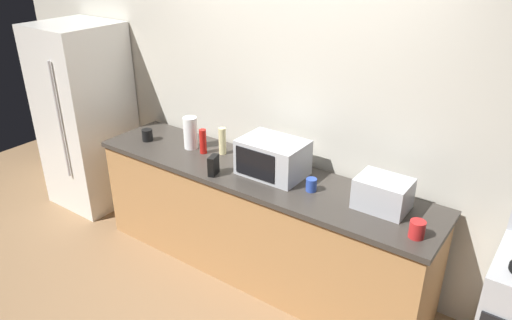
# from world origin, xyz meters

# --- Properties ---
(ground_plane) EXTENTS (8.00, 8.00, 0.00)m
(ground_plane) POSITION_xyz_m (0.00, 0.00, 0.00)
(ground_plane) COLOR #93704C
(back_wall) EXTENTS (6.40, 0.10, 2.70)m
(back_wall) POSITION_xyz_m (0.00, 0.81, 1.35)
(back_wall) COLOR beige
(back_wall) RESTS_ON ground_plane
(counter_run) EXTENTS (2.84, 0.64, 0.90)m
(counter_run) POSITION_xyz_m (0.00, 0.40, 0.45)
(counter_run) COLOR #B27F4C
(counter_run) RESTS_ON ground_plane
(refrigerator) EXTENTS (0.72, 0.73, 1.80)m
(refrigerator) POSITION_xyz_m (-2.05, 0.40, 0.90)
(refrigerator) COLOR white
(refrigerator) RESTS_ON ground_plane
(microwave) EXTENTS (0.48, 0.35, 0.27)m
(microwave) POSITION_xyz_m (0.12, 0.45, 1.04)
(microwave) COLOR #B7BABF
(microwave) RESTS_ON counter_run
(toaster_oven) EXTENTS (0.34, 0.26, 0.21)m
(toaster_oven) POSITION_xyz_m (0.97, 0.46, 1.01)
(toaster_oven) COLOR #B7BABF
(toaster_oven) RESTS_ON counter_run
(paper_towel_roll) EXTENTS (0.12, 0.12, 0.27)m
(paper_towel_roll) POSITION_xyz_m (-0.70, 0.45, 1.04)
(paper_towel_roll) COLOR white
(paper_towel_roll) RESTS_ON counter_run
(cordless_phone) EXTENTS (0.08, 0.12, 0.15)m
(cordless_phone) POSITION_xyz_m (-0.24, 0.18, 0.98)
(cordless_phone) COLOR black
(cordless_phone) RESTS_ON counter_run
(bottle_hot_sauce) EXTENTS (0.06, 0.06, 0.21)m
(bottle_hot_sauce) POSITION_xyz_m (-0.55, 0.43, 1.00)
(bottle_hot_sauce) COLOR red
(bottle_hot_sauce) RESTS_ON counter_run
(bottle_hand_soap) EXTENTS (0.06, 0.06, 0.22)m
(bottle_hand_soap) POSITION_xyz_m (-0.42, 0.51, 1.01)
(bottle_hand_soap) COLOR beige
(bottle_hand_soap) RESTS_ON counter_run
(mug_red) EXTENTS (0.09, 0.09, 0.11)m
(mug_red) POSITION_xyz_m (1.28, 0.26, 0.95)
(mug_red) COLOR red
(mug_red) RESTS_ON counter_run
(mug_black) EXTENTS (0.09, 0.09, 0.10)m
(mug_black) POSITION_xyz_m (-1.12, 0.34, 0.95)
(mug_black) COLOR black
(mug_black) RESTS_ON counter_run
(mug_blue) EXTENTS (0.08, 0.08, 0.09)m
(mug_blue) POSITION_xyz_m (0.48, 0.39, 0.95)
(mug_blue) COLOR #2D4CB2
(mug_blue) RESTS_ON counter_run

